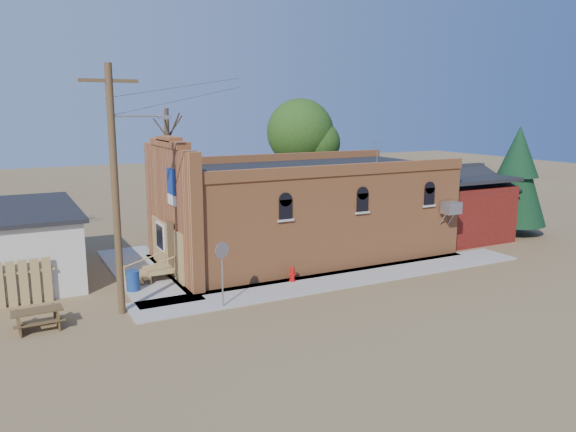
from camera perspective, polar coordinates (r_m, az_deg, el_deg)
name	(u,v)px	position (r m, az deg, el deg)	size (l,w,h in m)	color
ground	(328,290)	(23.72, 4.10, -7.50)	(120.00, 120.00, 0.00)	brown
sidewalk_south	(346,278)	(25.20, 5.96, -6.33)	(19.00, 2.20, 0.08)	#9E9991
sidewalk_west	(143,272)	(26.81, -14.48, -5.57)	(2.60, 10.00, 0.08)	#9E9991
brick_bar	(300,211)	(28.56, 1.23, 0.51)	(16.40, 7.97, 6.30)	#CD753E
red_shed	(447,198)	(34.34, 15.83, 1.73)	(5.40, 6.40, 4.30)	#54150E
utility_pole	(117,185)	(20.87, -17.03, 2.99)	(3.12, 0.26, 9.00)	#482C1D
tree_bare_near	(167,135)	(33.39, -12.15, 8.03)	(2.80, 2.80, 7.65)	#4D382C
tree_leafy	(300,132)	(37.25, 1.25, 8.48)	(4.40, 4.40, 8.15)	#4D382C
evergreen_tree	(517,173)	(36.02, 22.26, 4.06)	(3.60, 3.60, 6.50)	#4D382C
fire_hydrant	(292,274)	(24.48, 0.45, -5.90)	(0.39, 0.38, 0.66)	#B90C0A
stop_sign	(222,256)	(21.16, -6.73, -4.10)	(0.66, 0.31, 2.53)	#939398
trash_barrel	(133,281)	(24.10, -15.47, -6.35)	(0.54, 0.54, 0.83)	navy
picnic_table	(38,316)	(21.36, -24.10, -9.29)	(1.68, 1.32, 0.68)	brown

